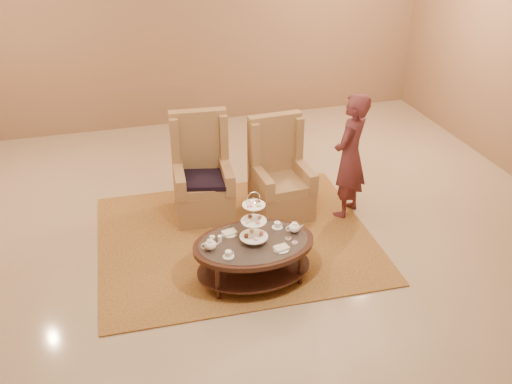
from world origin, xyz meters
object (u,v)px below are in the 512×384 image
object	(u,v)px
tea_table	(254,249)
armchair_right	(279,181)
armchair_left	(202,181)
person	(350,157)

from	to	relation	value
tea_table	armchair_right	xyz separation A→B (m)	(0.66, 1.24, 0.03)
armchair_left	armchair_right	bearing A→B (deg)	-9.41
armchair_right	person	distance (m)	0.90
armchair_left	armchair_right	distance (m)	0.93
armchair_right	armchair_left	bearing A→B (deg)	162.49
tea_table	armchair_left	world-z (taller)	armchair_left
tea_table	armchair_left	distance (m)	1.48
armchair_left	armchair_right	size ratio (longest dim) A/B	1.05
armchair_left	person	xyz separation A→B (m)	(1.67, -0.51, 0.34)
person	armchair_right	bearing A→B (deg)	-62.87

